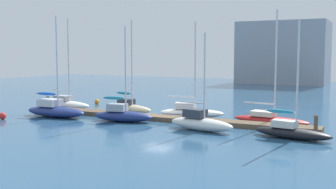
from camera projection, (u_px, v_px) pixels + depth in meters
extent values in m
plane|color=#2D567A|center=(157.00, 120.00, 35.56)|extent=(120.00, 120.00, 0.00)
cube|color=brown|center=(157.00, 118.00, 35.54)|extent=(26.83, 1.68, 0.37)
cylinder|color=brown|center=(48.00, 103.00, 41.97)|extent=(0.28, 0.28, 1.35)
cylinder|color=brown|center=(316.00, 125.00, 29.01)|extent=(0.28, 0.28, 1.35)
ellipsoid|color=white|center=(68.00, 105.00, 42.97)|extent=(6.00, 2.23, 0.78)
cube|color=#9EA3AD|center=(63.00, 98.00, 43.22)|extent=(1.86, 1.34, 0.51)
cylinder|color=silver|center=(68.00, 60.00, 42.36)|extent=(0.14, 0.14, 8.41)
cylinder|color=silver|center=(61.00, 90.00, 43.32)|extent=(2.46, 0.34, 0.11)
ellipsoid|color=navy|center=(56.00, 112.00, 37.09)|extent=(6.26, 2.13, 0.95)
cube|color=silver|center=(50.00, 103.00, 37.30)|extent=(1.88, 1.48, 0.62)
cylinder|color=silver|center=(57.00, 62.00, 36.51)|extent=(0.14, 0.14, 8.00)
cylinder|color=silver|center=(47.00, 94.00, 37.40)|extent=(2.63, 0.12, 0.11)
ellipsoid|color=blue|center=(47.00, 94.00, 37.40)|extent=(2.37, 0.37, 0.28)
ellipsoid|color=beige|center=(130.00, 109.00, 39.81)|extent=(5.40, 2.47, 0.79)
cube|color=#333842|center=(126.00, 101.00, 40.08)|extent=(1.74, 1.29, 0.51)
cylinder|color=silver|center=(132.00, 63.00, 39.22)|extent=(0.13, 0.13, 8.03)
cylinder|color=silver|center=(124.00, 93.00, 40.19)|extent=(2.16, 0.56, 0.11)
ellipsoid|color=teal|center=(124.00, 93.00, 40.19)|extent=(2.00, 0.76, 0.28)
ellipsoid|color=navy|center=(123.00, 116.00, 34.47)|extent=(5.32, 2.53, 0.89)
cube|color=#9EA3AD|center=(117.00, 107.00, 34.55)|extent=(1.71, 1.40, 0.58)
cylinder|color=silver|center=(125.00, 69.00, 34.02)|extent=(0.13, 0.13, 7.00)
cylinder|color=silver|center=(114.00, 98.00, 34.56)|extent=(2.13, 0.49, 0.10)
ellipsoid|color=teal|center=(114.00, 98.00, 34.56)|extent=(1.97, 0.70, 0.28)
ellipsoid|color=white|center=(192.00, 113.00, 36.80)|extent=(6.00, 3.06, 0.79)
cube|color=silver|center=(185.00, 106.00, 36.87)|extent=(1.97, 1.58, 0.51)
cylinder|color=silver|center=(195.00, 66.00, 36.33)|extent=(0.13, 0.13, 7.65)
cylinder|color=silver|center=(182.00, 97.00, 36.87)|extent=(2.37, 0.70, 0.11)
ellipsoid|color=white|center=(201.00, 124.00, 30.51)|extent=(5.50, 2.49, 0.93)
cube|color=#333842|center=(195.00, 113.00, 30.76)|extent=(1.76, 1.35, 0.61)
cylinder|color=silver|center=(205.00, 76.00, 30.00)|extent=(0.13, 0.13, 6.23)
cylinder|color=silver|center=(192.00, 102.00, 30.87)|extent=(2.21, 0.52, 0.11)
ellipsoid|color=#B21E1E|center=(271.00, 120.00, 33.40)|extent=(6.47, 2.56, 0.60)
cube|color=silver|center=(263.00, 113.00, 33.70)|extent=(2.03, 1.51, 0.39)
cylinder|color=silver|center=(276.00, 64.00, 32.78)|extent=(0.14, 0.14, 8.49)
cylinder|color=silver|center=(259.00, 103.00, 33.82)|extent=(2.64, 0.41, 0.11)
ellipsoid|color=black|center=(292.00, 133.00, 27.60)|extent=(5.44, 2.32, 0.71)
cube|color=silver|center=(285.00, 124.00, 27.86)|extent=(1.73, 1.26, 0.46)
cylinder|color=silver|center=(298.00, 75.00, 27.06)|extent=(0.13, 0.13, 7.10)
cylinder|color=silver|center=(280.00, 111.00, 27.97)|extent=(2.20, 0.49, 0.11)
ellipsoid|color=teal|center=(280.00, 111.00, 27.97)|extent=(2.03, 0.70, 0.28)
sphere|color=red|center=(3.00, 116.00, 35.67)|extent=(0.60, 0.60, 0.60)
sphere|color=orange|center=(97.00, 102.00, 46.61)|extent=(0.55, 0.55, 0.55)
cube|color=#9399A3|center=(284.00, 53.00, 79.43)|extent=(16.11, 11.41, 11.66)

